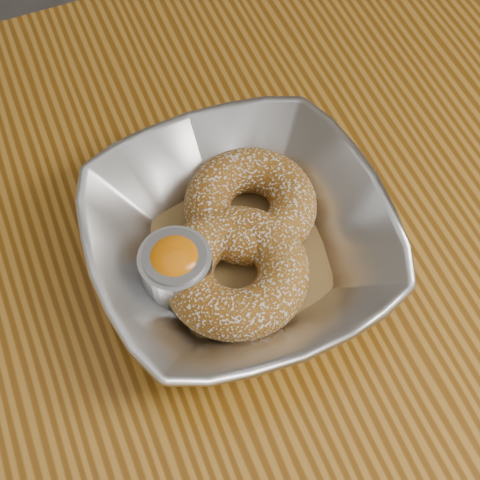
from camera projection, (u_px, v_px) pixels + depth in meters
name	position (u px, v px, depth m)	size (l,w,h in m)	color
table	(378.00, 343.00, 0.64)	(1.20, 0.80, 0.75)	#8C5918
serving_bowl	(240.00, 242.00, 0.55)	(0.22, 0.22, 0.05)	#B4B7BB
parchment	(240.00, 254.00, 0.56)	(0.14, 0.14, 0.00)	olive
donut_back	(250.00, 205.00, 0.56)	(0.10, 0.10, 0.04)	#905719
donut_front	(236.00, 272.00, 0.53)	(0.11, 0.11, 0.04)	#905719
ramekin	(176.00, 268.00, 0.53)	(0.05, 0.05, 0.05)	#B4B7BB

